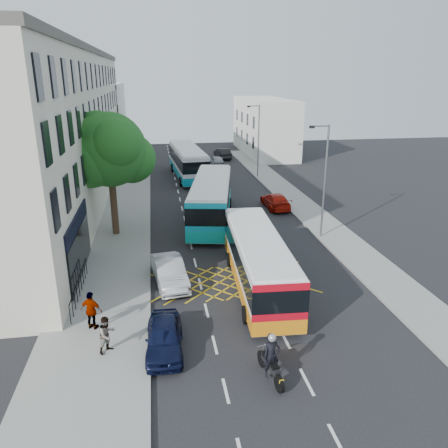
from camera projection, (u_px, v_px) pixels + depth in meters
name	position (u px, v px, depth m)	size (l,w,h in m)	color
ground	(285.00, 338.00, 19.76)	(120.00, 120.00, 0.00)	black
pavement_left	(116.00, 234.00, 32.47)	(5.00, 70.00, 0.15)	gray
pavement_right	(321.00, 223.00, 34.87)	(3.00, 70.00, 0.15)	gray
terrace_main	(54.00, 129.00, 38.34)	(8.30, 45.00, 13.50)	beige
terrace_far	(96.00, 118.00, 67.40)	(8.00, 20.00, 10.00)	silver
building_right	(264.00, 126.00, 64.94)	(6.00, 18.00, 8.00)	silver
street_tree	(109.00, 151.00, 30.42)	(6.30, 5.70, 8.80)	#382619
lamp_near	(324.00, 176.00, 30.40)	(1.45, 0.15, 8.00)	slate
lamp_far	(258.00, 137.00, 49.08)	(1.45, 0.15, 8.00)	slate
railings	(79.00, 286.00, 23.02)	(0.08, 5.60, 1.14)	black
bus_near	(258.00, 261.00, 23.99)	(3.13, 10.99, 3.06)	silver
bus_mid	(211.00, 200.00, 34.98)	(5.14, 12.59, 3.45)	silver
bus_far	(188.00, 162.00, 50.13)	(3.74, 12.53, 3.48)	silver
motorbike	(271.00, 358.00, 16.84)	(0.80, 2.28, 2.03)	black
parked_car_blue	(164.00, 337.00, 18.71)	(1.57, 3.89, 1.33)	black
parked_car_silver	(170.00, 272.00, 24.68)	(1.56, 4.49, 1.48)	#A5A8AD
red_hatchback	(275.00, 201.00, 38.87)	(1.86, 4.57, 1.33)	#AB1307
distant_car_grey	(200.00, 162.00, 55.54)	(2.35, 5.10, 1.42)	#3E4246
distant_car_silver	(217.00, 161.00, 56.69)	(1.61, 3.99, 1.36)	#9EA1A5
distant_car_dark	(222.00, 154.00, 61.61)	(1.57, 4.51, 1.49)	black
pedestrian_near	(107.00, 334.00, 18.33)	(0.80, 0.63, 1.65)	gray
pedestrian_far	(92.00, 311.00, 19.97)	(1.09, 0.45, 1.86)	gray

